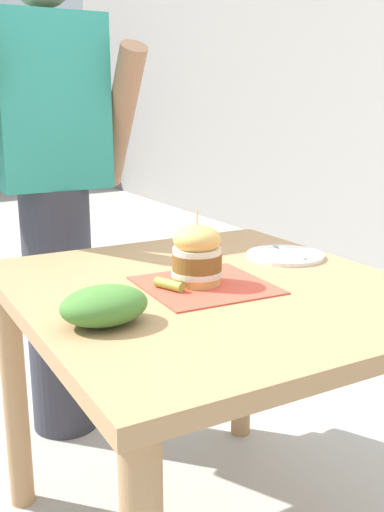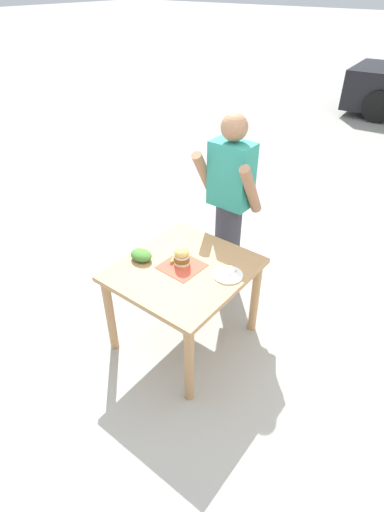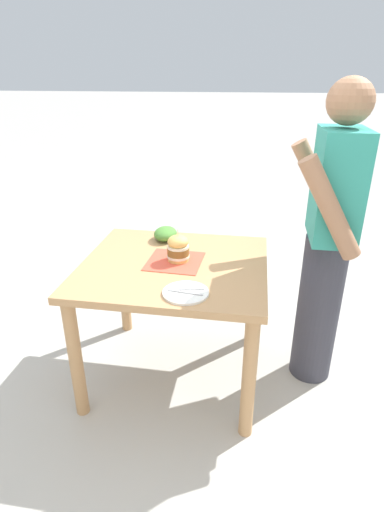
{
  "view_description": "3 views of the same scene",
  "coord_description": "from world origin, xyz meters",
  "px_view_note": "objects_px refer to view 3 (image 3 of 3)",
  "views": [
    {
      "loc": [
        -0.73,
        -1.19,
        1.18
      ],
      "look_at": [
        0.0,
        0.1,
        0.8
      ],
      "focal_mm": 42.0,
      "sensor_mm": 36.0,
      "label": 1
    },
    {
      "loc": [
        1.53,
        -1.86,
        2.56
      ],
      "look_at": [
        0.0,
        0.1,
        0.8
      ],
      "focal_mm": 28.0,
      "sensor_mm": 36.0,
      "label": 2
    },
    {
      "loc": [
        1.93,
        0.41,
        1.7
      ],
      "look_at": [
        0.0,
        0.1,
        0.8
      ],
      "focal_mm": 28.0,
      "sensor_mm": 36.0,
      "label": 3
    }
  ],
  "objects_px": {
    "side_salad": "(165,234)",
    "side_plate_with_forks": "(186,293)",
    "patio_table": "(174,283)",
    "sandwich": "(178,248)",
    "diner_across_table": "(328,240)",
    "pickle_spear": "(179,252)"
  },
  "relations": [
    {
      "from": "sandwich",
      "to": "side_salad",
      "type": "relative_size",
      "value": 1.01
    },
    {
      "from": "pickle_spear",
      "to": "patio_table",
      "type": "bearing_deg",
      "value": -3.53
    },
    {
      "from": "sandwich",
      "to": "side_salad",
      "type": "distance_m",
      "value": 0.33
    },
    {
      "from": "patio_table",
      "to": "diner_across_table",
      "type": "xyz_separation_m",
      "value": [
        -0.14,
        0.81,
        0.26
      ]
    },
    {
      "from": "sandwich",
      "to": "side_plate_with_forks",
      "type": "bearing_deg",
      "value": 16.46
    },
    {
      "from": "diner_across_table",
      "to": "sandwich",
      "type": "bearing_deg",
      "value": -82.4
    },
    {
      "from": "side_plate_with_forks",
      "to": "diner_across_table",
      "type": "height_order",
      "value": "diner_across_table"
    },
    {
      "from": "sandwich",
      "to": "diner_across_table",
      "type": "xyz_separation_m",
      "value": [
        -0.11,
        0.8,
        0.06
      ]
    },
    {
      "from": "patio_table",
      "to": "sandwich",
      "type": "height_order",
      "value": "sandwich"
    },
    {
      "from": "side_salad",
      "to": "patio_table",
      "type": "bearing_deg",
      "value": 20.24
    },
    {
      "from": "pickle_spear",
      "to": "diner_across_table",
      "type": "xyz_separation_m",
      "value": [
        -0.03,
        0.81,
        0.12
      ]
    },
    {
      "from": "sandwich",
      "to": "side_salad",
      "type": "xyz_separation_m",
      "value": [
        -0.29,
        -0.14,
        -0.04
      ]
    },
    {
      "from": "side_plate_with_forks",
      "to": "side_salad",
      "type": "xyz_separation_m",
      "value": [
        -0.64,
        -0.24,
        0.03
      ]
    },
    {
      "from": "side_salad",
      "to": "side_plate_with_forks",
      "type": "bearing_deg",
      "value": 20.55
    },
    {
      "from": "pickle_spear",
      "to": "side_salad",
      "type": "height_order",
      "value": "side_salad"
    },
    {
      "from": "patio_table",
      "to": "side_salad",
      "type": "bearing_deg",
      "value": -159.76
    },
    {
      "from": "patio_table",
      "to": "sandwich",
      "type": "distance_m",
      "value": 0.2
    },
    {
      "from": "patio_table",
      "to": "side_plate_with_forks",
      "type": "relative_size",
      "value": 4.58
    },
    {
      "from": "side_plate_with_forks",
      "to": "side_salad",
      "type": "relative_size",
      "value": 1.22
    },
    {
      "from": "pickle_spear",
      "to": "diner_across_table",
      "type": "height_order",
      "value": "diner_across_table"
    },
    {
      "from": "pickle_spear",
      "to": "diner_across_table",
      "type": "bearing_deg",
      "value": 91.79
    },
    {
      "from": "patio_table",
      "to": "side_salad",
      "type": "relative_size",
      "value": 5.59
    }
  ]
}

